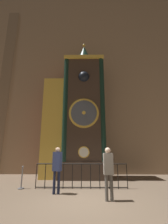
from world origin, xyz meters
The scene contains 7 objects.
ground_plane centered at (0.00, 0.00, 0.00)m, with size 28.00×28.00×0.00m, color #75604C.
cathedral_back_wall centered at (-0.09, 5.61, 7.71)m, with size 24.00×0.32×15.43m.
clock_tower centered at (-0.63, 4.09, 3.89)m, with size 4.22×1.81×9.45m.
railing_fence centered at (-0.25, 1.68, 0.60)m, with size 4.21×0.05×1.09m.
visitor_near centered at (-1.24, 0.86, 1.09)m, with size 0.39×0.32×1.82m.
visitor_far centered at (0.77, 0.07, 1.09)m, with size 0.35×0.24×1.80m.
stanchion_post centered at (-2.97, 1.63, 0.31)m, with size 0.28×0.28×0.98m.
Camera 1 is at (-0.03, -5.68, 1.78)m, focal length 24.00 mm.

